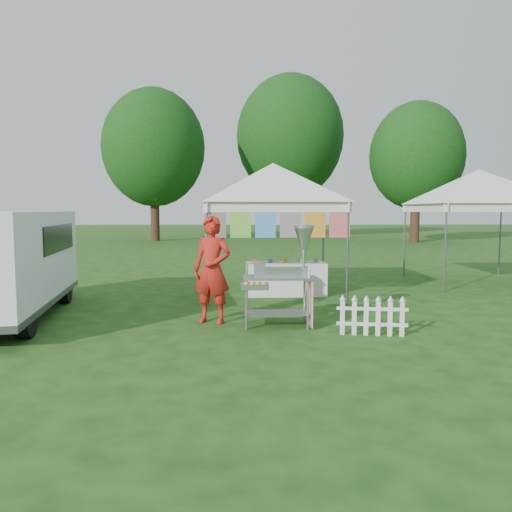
{
  "coord_description": "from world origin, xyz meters",
  "views": [
    {
      "loc": [
        -0.83,
        -7.93,
        1.93
      ],
      "look_at": [
        -0.48,
        1.1,
        1.1
      ],
      "focal_mm": 35.0,
      "sensor_mm": 36.0,
      "label": 1
    }
  ],
  "objects": [
    {
      "name": "cargo_van",
      "position": [
        -5.02,
        1.06,
        1.03
      ],
      "size": [
        2.44,
        4.79,
        1.91
      ],
      "rotation": [
        0.0,
        0.0,
        0.14
      ],
      "color": "white",
      "rests_on": "ground"
    },
    {
      "name": "vendor",
      "position": [
        -1.25,
        0.54,
        0.92
      ],
      "size": [
        0.78,
        0.64,
        1.84
      ],
      "primitive_type": "imported",
      "rotation": [
        0.0,
        0.0,
        -0.34
      ],
      "color": "red",
      "rests_on": "ground"
    },
    {
      "name": "picket_fence",
      "position": [
        1.25,
        -0.46,
        0.29
      ],
      "size": [
        1.07,
        0.2,
        0.56
      ],
      "rotation": [
        0.0,
        0.0,
        -0.17
      ],
      "color": "white",
      "rests_on": "ground"
    },
    {
      "name": "donut_cart",
      "position": [
        0.0,
        0.22,
        0.99
      ],
      "size": [
        1.22,
        0.82,
        1.69
      ],
      "rotation": [
        0.0,
        0.0,
        -0.01
      ],
      "color": "gray",
      "rests_on": "ground"
    },
    {
      "name": "tree_left",
      "position": [
        -6.0,
        24.0,
        5.83
      ],
      "size": [
        6.4,
        6.4,
        9.53
      ],
      "color": "#392515",
      "rests_on": "ground"
    },
    {
      "name": "tree_mid",
      "position": [
        3.0,
        28.0,
        7.14
      ],
      "size": [
        7.6,
        7.6,
        11.52
      ],
      "color": "#392515",
      "rests_on": "ground"
    },
    {
      "name": "ground",
      "position": [
        0.0,
        0.0,
        0.0
      ],
      "size": [
        120.0,
        120.0,
        0.0
      ],
      "primitive_type": "plane",
      "color": "#194112",
      "rests_on": "ground"
    },
    {
      "name": "display_table",
      "position": [
        0.29,
        3.32,
        0.37
      ],
      "size": [
        1.8,
        0.7,
        0.75
      ],
      "primitive_type": "cube",
      "color": "white",
      "rests_on": "ground"
    },
    {
      "name": "canopy_right",
      "position": [
        5.5,
        5.0,
        2.99
      ],
      "size": [
        4.24,
        4.24,
        3.45
      ],
      "color": "#59595E",
      "rests_on": "ground"
    },
    {
      "name": "tree_right",
      "position": [
        10.0,
        22.0,
        5.18
      ],
      "size": [
        5.6,
        5.6,
        8.42
      ],
      "color": "#392515",
      "rests_on": "ground"
    },
    {
      "name": "canopy_main",
      "position": [
        0.0,
        3.49,
        2.99
      ],
      "size": [
        4.24,
        4.24,
        3.45
      ],
      "color": "#59595E",
      "rests_on": "ground"
    }
  ]
}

